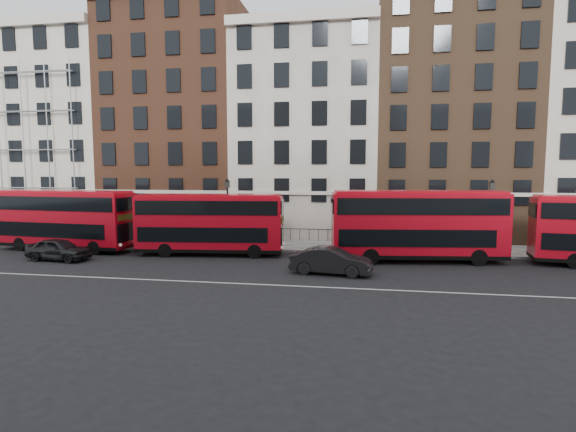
% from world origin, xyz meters
% --- Properties ---
extents(ground, '(120.00, 120.00, 0.00)m').
position_xyz_m(ground, '(0.00, 0.00, 0.00)').
color(ground, black).
rests_on(ground, ground).
extents(pavement, '(80.00, 5.00, 0.15)m').
position_xyz_m(pavement, '(0.00, 10.50, 0.07)').
color(pavement, gray).
rests_on(pavement, ground).
extents(kerb, '(80.00, 0.30, 0.16)m').
position_xyz_m(kerb, '(0.00, 8.00, 0.08)').
color(kerb, gray).
rests_on(kerb, ground).
extents(road_centre_line, '(70.00, 0.12, 0.01)m').
position_xyz_m(road_centre_line, '(0.00, -2.00, 0.01)').
color(road_centre_line, white).
rests_on(road_centre_line, ground).
extents(building_terrace, '(64.00, 11.95, 22.00)m').
position_xyz_m(building_terrace, '(-0.31, 17.88, 10.24)').
color(building_terrace, '#BDB5A4').
rests_on(building_terrace, ground).
extents(bus_a, '(11.08, 3.61, 4.58)m').
position_xyz_m(bus_a, '(-17.18, 5.76, 2.45)').
color(bus_a, red).
rests_on(bus_a, ground).
extents(bus_b, '(10.64, 3.59, 4.38)m').
position_xyz_m(bus_b, '(-5.56, 5.76, 2.35)').
color(bus_b, red).
rests_on(bus_b, ground).
extents(bus_c, '(11.55, 4.10, 4.75)m').
position_xyz_m(bus_c, '(8.86, 5.75, 2.55)').
color(bus_c, red).
rests_on(bus_c, ground).
extents(car_rear, '(4.57, 2.16, 1.51)m').
position_xyz_m(car_rear, '(-15.01, 2.11, 0.75)').
color(car_rear, black).
rests_on(car_rear, ground).
extents(car_front, '(4.96, 2.29, 1.57)m').
position_xyz_m(car_front, '(3.53, 1.11, 0.79)').
color(car_front, black).
rests_on(car_front, ground).
extents(lamp_post_left, '(0.44, 0.44, 5.33)m').
position_xyz_m(lamp_post_left, '(-5.26, 9.14, 3.08)').
color(lamp_post_left, black).
rests_on(lamp_post_left, pavement).
extents(lamp_post_right, '(0.44, 0.44, 5.33)m').
position_xyz_m(lamp_post_right, '(14.31, 8.96, 3.08)').
color(lamp_post_right, black).
rests_on(lamp_post_right, pavement).
extents(iron_railings, '(6.60, 0.06, 1.00)m').
position_xyz_m(iron_railings, '(0.00, 12.70, 0.65)').
color(iron_railings, black).
rests_on(iron_railings, pavement).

